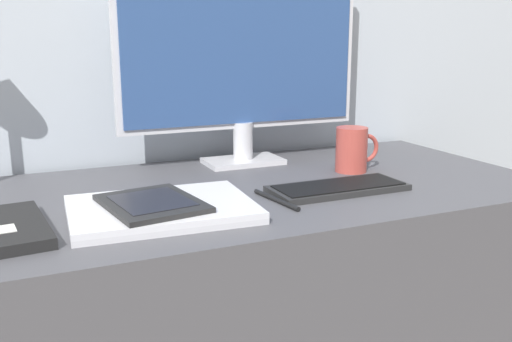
# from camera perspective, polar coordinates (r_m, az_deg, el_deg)

# --- Properties ---
(desk) EXTENTS (1.29, 0.61, 0.70)m
(desk) POSITION_cam_1_polar(r_m,az_deg,el_deg) (1.31, -1.52, -16.70)
(desk) COLOR #4C4C51
(desk) RESTS_ON ground_plane
(monitor) EXTENTS (0.60, 0.11, 0.50)m
(monitor) POSITION_cam_1_polar(r_m,az_deg,el_deg) (1.36, -1.41, 12.04)
(monitor) COLOR silver
(monitor) RESTS_ON desk
(keyboard) EXTENTS (0.28, 0.11, 0.01)m
(keyboard) POSITION_cam_1_polar(r_m,az_deg,el_deg) (1.16, 8.20, -1.66)
(keyboard) COLOR #282828
(keyboard) RESTS_ON desk
(laptop) EXTENTS (0.33, 0.25, 0.02)m
(laptop) POSITION_cam_1_polar(r_m,az_deg,el_deg) (1.01, -9.43, -3.79)
(laptop) COLOR silver
(laptop) RESTS_ON desk
(ereader) EXTENTS (0.17, 0.21, 0.01)m
(ereader) POSITION_cam_1_polar(r_m,az_deg,el_deg) (0.99, -10.38, -3.18)
(ereader) COLOR black
(ereader) RESTS_ON laptop
(coffee_mug) EXTENTS (0.11, 0.07, 0.10)m
(coffee_mug) POSITION_cam_1_polar(r_m,az_deg,el_deg) (1.32, 9.64, 2.14)
(coffee_mug) COLOR #B7473D
(coffee_mug) RESTS_ON desk
(pen) EXTENTS (0.03, 0.14, 0.01)m
(pen) POSITION_cam_1_polar(r_m,az_deg,el_deg) (1.07, 2.03, -2.89)
(pen) COLOR black
(pen) RESTS_ON desk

